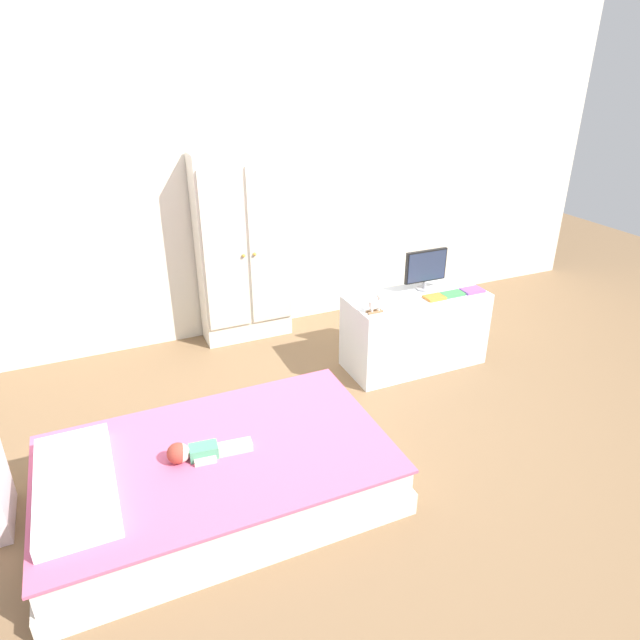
% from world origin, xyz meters
% --- Properties ---
extents(ground_plane, '(10.00, 10.00, 0.02)m').
position_xyz_m(ground_plane, '(0.00, 0.00, -0.01)').
color(ground_plane, brown).
extents(back_wall, '(6.40, 0.05, 2.70)m').
position_xyz_m(back_wall, '(0.00, 1.57, 1.35)').
color(back_wall, silver).
rests_on(back_wall, ground_plane).
extents(bed, '(1.62, 0.99, 0.26)m').
position_xyz_m(bed, '(-0.63, -0.18, 0.13)').
color(bed, silver).
rests_on(bed, ground_plane).
extents(pillow, '(0.32, 0.71, 0.07)m').
position_xyz_m(pillow, '(-1.24, -0.18, 0.29)').
color(pillow, white).
rests_on(pillow, bed).
extents(doll, '(0.39, 0.14, 0.10)m').
position_xyz_m(doll, '(-0.73, -0.18, 0.29)').
color(doll, '#4CA375').
rests_on(doll, bed).
extents(wardrobe, '(0.64, 0.26, 1.37)m').
position_xyz_m(wardrobe, '(0.00, 1.41, 0.69)').
color(wardrobe, white).
rests_on(wardrobe, ground_plane).
extents(tv_stand, '(0.94, 0.40, 0.51)m').
position_xyz_m(tv_stand, '(0.92, 0.54, 0.26)').
color(tv_stand, silver).
rests_on(tv_stand, ground_plane).
extents(tv_monitor, '(0.31, 0.10, 0.28)m').
position_xyz_m(tv_monitor, '(1.01, 0.61, 0.67)').
color(tv_monitor, '#99999E').
rests_on(tv_monitor, tv_stand).
extents(rocking_horse_toy, '(0.10, 0.04, 0.12)m').
position_xyz_m(rocking_horse_toy, '(0.54, 0.42, 0.57)').
color(rocking_horse_toy, '#8E6642').
rests_on(rocking_horse_toy, tv_stand).
extents(book_orange, '(0.13, 0.10, 0.02)m').
position_xyz_m(book_orange, '(0.99, 0.45, 0.52)').
color(book_orange, orange).
rests_on(book_orange, tv_stand).
extents(book_green, '(0.15, 0.09, 0.02)m').
position_xyz_m(book_green, '(1.13, 0.45, 0.52)').
color(book_green, '#429E51').
rests_on(book_green, tv_stand).
extents(book_purple, '(0.14, 0.10, 0.02)m').
position_xyz_m(book_purple, '(1.29, 0.45, 0.52)').
color(book_purple, '#8E51B2').
rests_on(book_purple, tv_stand).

